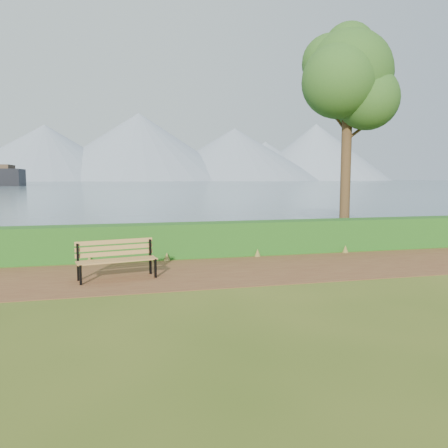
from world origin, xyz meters
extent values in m
plane|color=#3B5317|center=(0.00, 0.00, 0.00)|extent=(140.00, 140.00, 0.00)
cube|color=brown|center=(0.00, 0.30, 0.01)|extent=(40.00, 3.40, 0.01)
cube|color=#1C4E16|center=(0.00, 2.60, 0.50)|extent=(32.00, 0.85, 1.00)
cube|color=#415769|center=(0.00, 260.00, 0.01)|extent=(700.00, 510.00, 0.00)
cone|color=gray|center=(-60.00, 395.00, 24.00)|extent=(160.00, 160.00, 48.00)
cone|color=gray|center=(20.00, 405.00, 31.00)|extent=(190.00, 190.00, 62.00)
cone|color=gray|center=(110.00, 400.00, 25.00)|extent=(170.00, 170.00, 50.00)
cone|color=gray|center=(200.00, 410.00, 29.00)|extent=(150.00, 150.00, 58.00)
cone|color=gray|center=(-10.00, 430.00, 17.50)|extent=(120.00, 120.00, 35.00)
cone|color=gray|center=(150.00, 425.00, 20.00)|extent=(130.00, 130.00, 40.00)
cube|color=black|center=(-3.25, -0.34, 0.22)|extent=(0.06, 0.07, 0.45)
cube|color=black|center=(-3.34, 0.09, 0.43)|extent=(0.06, 0.07, 0.86)
cube|color=black|center=(-3.29, -0.13, 0.42)|extent=(0.15, 0.52, 0.05)
cube|color=black|center=(-1.60, -0.02, 0.22)|extent=(0.06, 0.07, 0.45)
cube|color=black|center=(-1.69, 0.41, 0.43)|extent=(0.06, 0.07, 0.86)
cube|color=black|center=(-1.65, 0.19, 0.42)|extent=(0.15, 0.52, 0.05)
cube|color=olive|center=(-2.43, -0.15, 0.45)|extent=(1.78, 0.43, 0.03)
cube|color=olive|center=(-2.46, -0.03, 0.45)|extent=(1.78, 0.43, 0.03)
cube|color=olive|center=(-2.48, 0.10, 0.45)|extent=(1.78, 0.43, 0.03)
cube|color=olive|center=(-2.51, 0.22, 0.45)|extent=(1.78, 0.43, 0.03)
cube|color=olive|center=(-2.52, 0.28, 0.57)|extent=(1.77, 0.38, 0.10)
cube|color=olive|center=(-2.52, 0.28, 0.71)|extent=(1.77, 0.38, 0.10)
cube|color=olive|center=(-2.52, 0.28, 0.85)|extent=(1.77, 0.38, 0.10)
cylinder|color=#342115|center=(5.67, 4.24, 3.28)|extent=(0.36, 0.36, 6.56)
sphere|color=#194416|center=(5.67, 4.24, 6.01)|extent=(3.10, 3.10, 3.10)
sphere|color=#194416|center=(6.33, 4.80, 5.46)|extent=(2.37, 2.37, 2.37)
sphere|color=#194416|center=(5.06, 3.80, 5.65)|extent=(2.55, 2.55, 2.55)
sphere|color=#194416|center=(6.16, 3.76, 5.10)|extent=(2.19, 2.19, 2.19)
sphere|color=#194416|center=(5.13, 4.61, 6.46)|extent=(2.00, 2.00, 2.00)
sphere|color=#194416|center=(5.72, 4.36, 6.92)|extent=(1.82, 1.82, 1.82)
cylinder|color=#342115|center=(6.08, 4.24, 4.01)|extent=(0.96, 0.11, 0.72)
cylinder|color=#342115|center=(5.31, 4.33, 4.46)|extent=(0.74, 0.34, 0.66)
camera|label=1|loc=(-2.47, -10.16, 2.33)|focal=35.00mm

